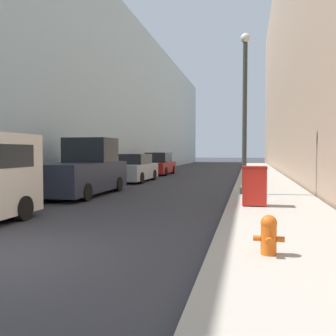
{
  "coord_description": "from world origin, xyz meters",
  "views": [
    {
      "loc": [
        4.22,
        -5.3,
        1.78
      ],
      "look_at": [
        -0.42,
        16.21,
        0.79
      ],
      "focal_mm": 40.0,
      "sensor_mm": 36.0,
      "label": 1
    }
  ],
  "objects": [
    {
      "name": "building_left_glass",
      "position": [
        -10.36,
        26.0,
        6.05
      ],
      "size": [
        12.0,
        60.0,
        12.11
      ],
      "color": "#99B7C6",
      "rests_on": "ground"
    },
    {
      "name": "sidewalk_right",
      "position": [
        5.1,
        18.0,
        0.07
      ],
      "size": [
        3.04,
        60.0,
        0.13
      ],
      "color": "#9E998E",
      "rests_on": "ground"
    },
    {
      "name": "trash_bin",
      "position": [
        4.4,
        6.25,
        0.75
      ],
      "size": [
        0.73,
        0.6,
        1.2
      ],
      "color": "red",
      "rests_on": "sidewalk_right"
    },
    {
      "name": "parked_sedan_far",
      "position": [
        -2.49,
        22.45,
        0.76
      ],
      "size": [
        1.87,
        4.72,
        1.69
      ],
      "color": "maroon",
      "rests_on": "ground"
    },
    {
      "name": "parked_sedan_near",
      "position": [
        -2.37,
        15.73,
        0.75
      ],
      "size": [
        1.9,
        4.68,
        1.62
      ],
      "color": "#A3A8B2",
      "rests_on": "ground"
    },
    {
      "name": "fire_hydrant",
      "position": [
        4.55,
        0.79,
        0.47
      ],
      "size": [
        0.49,
        0.37,
        0.64
      ],
      "color": "#D15614",
      "rests_on": "sidewalk_right"
    },
    {
      "name": "lamppost",
      "position": [
        4.06,
        9.32,
        3.31
      ],
      "size": [
        0.36,
        0.36,
        6.11
      ],
      "color": "#2D332D",
      "rests_on": "sidewalk_right"
    },
    {
      "name": "pickup_truck",
      "position": [
        -2.39,
        8.91,
        0.96
      ],
      "size": [
        2.14,
        5.38,
        2.35
      ],
      "color": "#232838",
      "rests_on": "ground"
    }
  ]
}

